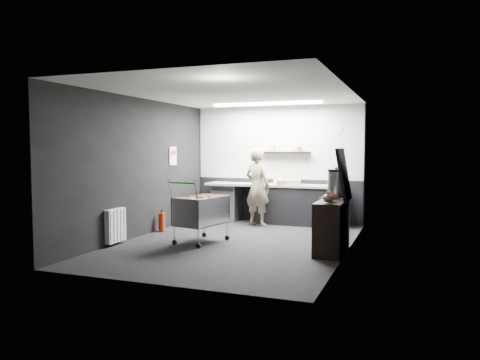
% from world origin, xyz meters
% --- Properties ---
extents(floor, '(5.50, 5.50, 0.00)m').
position_xyz_m(floor, '(0.00, 0.00, 0.00)').
color(floor, black).
rests_on(floor, ground).
extents(ceiling, '(5.50, 5.50, 0.00)m').
position_xyz_m(ceiling, '(0.00, 0.00, 2.70)').
color(ceiling, silver).
rests_on(ceiling, wall_back).
extents(wall_back, '(5.50, 0.00, 5.50)m').
position_xyz_m(wall_back, '(0.00, 2.75, 1.35)').
color(wall_back, black).
rests_on(wall_back, floor).
extents(wall_front, '(5.50, 0.00, 5.50)m').
position_xyz_m(wall_front, '(0.00, -2.75, 1.35)').
color(wall_front, black).
rests_on(wall_front, floor).
extents(wall_left, '(0.00, 5.50, 5.50)m').
position_xyz_m(wall_left, '(-2.00, 0.00, 1.35)').
color(wall_left, black).
rests_on(wall_left, floor).
extents(wall_right, '(0.00, 5.50, 5.50)m').
position_xyz_m(wall_right, '(2.00, 0.00, 1.35)').
color(wall_right, black).
rests_on(wall_right, floor).
extents(kitchen_wall_panel, '(3.95, 0.02, 1.70)m').
position_xyz_m(kitchen_wall_panel, '(0.00, 2.73, 1.85)').
color(kitchen_wall_panel, '#B7B6B2').
rests_on(kitchen_wall_panel, wall_back).
extents(dado_panel, '(3.95, 0.02, 1.00)m').
position_xyz_m(dado_panel, '(0.00, 2.73, 0.50)').
color(dado_panel, black).
rests_on(dado_panel, wall_back).
extents(floating_shelf, '(1.20, 0.22, 0.04)m').
position_xyz_m(floating_shelf, '(0.20, 2.62, 1.62)').
color(floating_shelf, black).
rests_on(floating_shelf, wall_back).
extents(wall_clock, '(0.20, 0.03, 0.20)m').
position_xyz_m(wall_clock, '(1.40, 2.72, 2.15)').
color(wall_clock, silver).
rests_on(wall_clock, wall_back).
extents(poster, '(0.02, 0.30, 0.40)m').
position_xyz_m(poster, '(-1.98, 1.30, 1.55)').
color(poster, silver).
rests_on(poster, wall_left).
extents(poster_red_band, '(0.02, 0.22, 0.10)m').
position_xyz_m(poster_red_band, '(-1.98, 1.30, 1.62)').
color(poster_red_band, red).
rests_on(poster_red_band, poster).
extents(radiator, '(0.10, 0.50, 0.60)m').
position_xyz_m(radiator, '(-1.94, -0.90, 0.35)').
color(radiator, silver).
rests_on(radiator, wall_left).
extents(ceiling_strip, '(2.40, 0.20, 0.04)m').
position_xyz_m(ceiling_strip, '(0.00, 1.85, 2.67)').
color(ceiling_strip, white).
rests_on(ceiling_strip, ceiling).
extents(prep_counter, '(3.20, 0.61, 0.90)m').
position_xyz_m(prep_counter, '(0.14, 2.42, 0.46)').
color(prep_counter, black).
rests_on(prep_counter, floor).
extents(person, '(0.73, 0.59, 1.73)m').
position_xyz_m(person, '(-0.24, 1.97, 0.86)').
color(person, '#BAAE93').
rests_on(person, floor).
extents(shopping_cart, '(0.83, 1.16, 1.14)m').
position_xyz_m(shopping_cart, '(-0.61, -0.16, 0.55)').
color(shopping_cart, silver).
rests_on(shopping_cart, floor).
extents(sideboard, '(0.49, 1.15, 1.73)m').
position_xyz_m(sideboard, '(1.78, -0.11, 0.55)').
color(sideboard, black).
rests_on(sideboard, floor).
extents(fire_extinguisher, '(0.13, 0.13, 0.44)m').
position_xyz_m(fire_extinguisher, '(-1.85, 0.57, 0.21)').
color(fire_extinguisher, '#B9230C').
rests_on(fire_extinguisher, floor).
extents(cardboard_box, '(0.62, 0.53, 0.11)m').
position_xyz_m(cardboard_box, '(0.37, 2.37, 0.95)').
color(cardboard_box, '#9F8655').
rests_on(cardboard_box, prep_counter).
extents(pink_tub, '(0.21, 0.21, 0.21)m').
position_xyz_m(pink_tub, '(0.11, 2.42, 1.01)').
color(pink_tub, silver).
rests_on(pink_tub, prep_counter).
extents(white_container, '(0.19, 0.16, 0.14)m').
position_xyz_m(white_container, '(0.17, 2.37, 0.97)').
color(white_container, silver).
rests_on(white_container, prep_counter).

